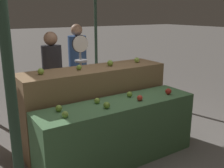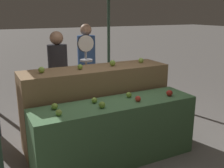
% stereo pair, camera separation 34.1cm
% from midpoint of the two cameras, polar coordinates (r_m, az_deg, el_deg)
% --- Properties ---
extents(ground_plane, '(60.00, 60.00, 0.00)m').
position_cam_midpoint_polar(ground_plane, '(3.56, -1.50, -16.24)').
color(ground_plane, slate).
extents(display_counter_front, '(2.09, 0.55, 0.80)m').
position_cam_midpoint_polar(display_counter_front, '(3.37, -1.54, -10.46)').
color(display_counter_front, '#4C7A4C').
rests_on(display_counter_front, ground_plane).
extents(display_counter_back, '(2.09, 0.55, 1.12)m').
position_cam_midpoint_polar(display_counter_back, '(3.79, -6.30, -4.87)').
color(display_counter_back, olive).
rests_on(display_counter_back, ground_plane).
extents(apple_front_0, '(0.07, 0.07, 0.07)m').
position_cam_midpoint_polar(apple_front_0, '(2.83, -13.61, -6.53)').
color(apple_front_0, '#8EB247').
rests_on(apple_front_0, display_counter_front).
extents(apple_front_1, '(0.08, 0.08, 0.08)m').
position_cam_midpoint_polar(apple_front_1, '(3.01, -4.44, -4.67)').
color(apple_front_1, '#7AA338').
rests_on(apple_front_1, display_counter_front).
extents(apple_front_2, '(0.07, 0.07, 0.07)m').
position_cam_midpoint_polar(apple_front_2, '(3.26, 3.12, -3.11)').
color(apple_front_2, red).
rests_on(apple_front_2, display_counter_front).
extents(apple_front_3, '(0.08, 0.08, 0.08)m').
position_cam_midpoint_polar(apple_front_3, '(3.56, 9.53, -1.64)').
color(apple_front_3, '#AD281E').
rests_on(apple_front_3, display_counter_front).
extents(apple_front_4, '(0.08, 0.08, 0.08)m').
position_cam_midpoint_polar(apple_front_4, '(3.01, -14.75, -5.20)').
color(apple_front_4, '#84AD3D').
rests_on(apple_front_4, display_counter_front).
extents(apple_front_5, '(0.07, 0.07, 0.07)m').
position_cam_midpoint_polar(apple_front_5, '(3.18, -6.34, -3.70)').
color(apple_front_5, '#84AD3D').
rests_on(apple_front_5, display_counter_front).
extents(apple_front_6, '(0.07, 0.07, 0.07)m').
position_cam_midpoint_polar(apple_front_6, '(3.40, 0.99, -2.30)').
color(apple_front_6, '#7AA338').
rests_on(apple_front_6, display_counter_front).
extents(apple_back_0, '(0.08, 0.08, 0.08)m').
position_cam_midpoint_polar(apple_back_0, '(3.38, -18.07, 2.57)').
color(apple_back_0, '#84AD3D').
rests_on(apple_back_0, display_counter_back).
extents(apple_back_1, '(0.07, 0.07, 0.07)m').
position_cam_midpoint_polar(apple_back_1, '(3.53, -9.95, 3.53)').
color(apple_back_1, '#7AA338').
rests_on(apple_back_1, display_counter_back).
extents(apple_back_2, '(0.09, 0.09, 0.09)m').
position_cam_midpoint_polar(apple_back_2, '(3.75, -3.02, 4.54)').
color(apple_back_2, '#7AA338').
rests_on(apple_back_2, display_counter_back).
extents(apple_back_3, '(0.08, 0.08, 0.08)m').
position_cam_midpoint_polar(apple_back_3, '(4.02, 3.01, 5.22)').
color(apple_back_3, '#8EB247').
rests_on(apple_back_3, display_counter_back).
extents(produce_scale, '(0.28, 0.20, 1.53)m').
position_cam_midpoint_polar(produce_scale, '(4.24, -9.12, 4.86)').
color(produce_scale, '#99999E').
rests_on(produce_scale, ground_plane).
extents(person_vendor_at_scale, '(0.40, 0.40, 1.59)m').
position_cam_midpoint_polar(person_vendor_at_scale, '(4.24, -15.04, 2.00)').
color(person_vendor_at_scale, '#2D2D38').
rests_on(person_vendor_at_scale, ground_plane).
extents(person_customer_left, '(0.43, 0.43, 1.66)m').
position_cam_midpoint_polar(person_customer_left, '(5.11, -9.40, 4.91)').
color(person_customer_left, '#2D2D38').
rests_on(person_customer_left, ground_plane).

